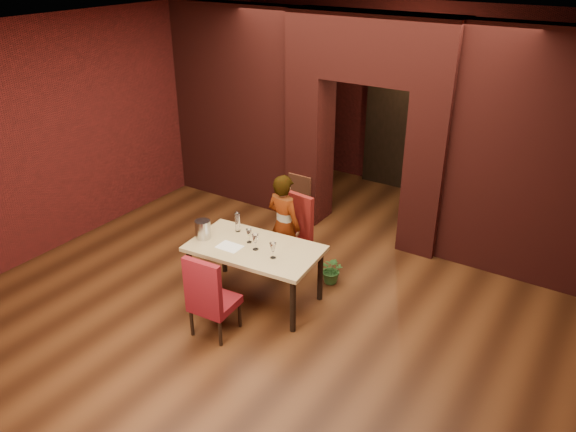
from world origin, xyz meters
name	(u,v)px	position (x,y,z in m)	size (l,w,h in m)	color
floor	(292,290)	(0.00, 0.00, 0.00)	(8.00, 8.00, 0.00)	#452411
ceiling	(293,30)	(0.00, 0.00, 3.20)	(7.00, 8.00, 0.04)	silver
wall_back	(419,100)	(0.00, 4.00, 1.60)	(7.00, 0.04, 3.20)	maroon
wall_left	(90,126)	(-3.50, 0.00, 1.60)	(0.04, 8.00, 3.20)	maroon
pillar_left	(310,148)	(-0.95, 2.00, 1.15)	(0.55, 0.55, 2.30)	maroon
pillar_right	(428,173)	(0.95, 2.00, 1.15)	(0.55, 0.55, 2.30)	maroon
lintel	(373,47)	(0.00, 2.00, 2.75)	(2.45, 0.55, 0.90)	maroon
wing_wall_left	(236,107)	(-2.36, 2.00, 1.60)	(2.27, 0.35, 3.20)	maroon
wing_wall_right	(544,162)	(2.36, 2.00, 1.60)	(2.27, 0.35, 3.20)	maroon
vent_panel	(300,190)	(-0.95, 1.71, 0.55)	(0.40, 0.03, 0.50)	#9E4E2E
rear_door	(393,129)	(-0.40, 3.94, 1.05)	(0.90, 0.08, 2.10)	black
rear_door_frame	(392,129)	(-0.40, 3.90, 1.05)	(1.02, 0.04, 2.22)	black
dining_table	(255,273)	(-0.28, -0.39, 0.37)	(1.57, 0.88, 0.74)	tan
chair_far	(288,235)	(-0.32, 0.42, 0.52)	(0.48, 0.48, 1.05)	maroon
chair_near	(214,293)	(-0.28, -1.16, 0.51)	(0.46, 0.46, 1.02)	maroon
person_seated	(284,225)	(-0.34, 0.33, 0.70)	(0.51, 0.34, 1.40)	white
wine_glass_a	(249,236)	(-0.40, -0.33, 0.83)	(0.07, 0.07, 0.18)	silver
wine_glass_b	(255,242)	(-0.23, -0.43, 0.84)	(0.08, 0.08, 0.20)	white
wine_glass_c	(273,250)	(0.05, -0.49, 0.83)	(0.08, 0.08, 0.20)	silver
tasting_sheet	(230,247)	(-0.53, -0.55, 0.74)	(0.29, 0.21, 0.00)	white
wine_bucket	(203,229)	(-0.94, -0.55, 0.85)	(0.19, 0.19, 0.23)	#ABABB2
water_bottle	(238,222)	(-0.70, -0.18, 0.87)	(0.06, 0.06, 0.27)	white
potted_plant	(332,270)	(0.34, 0.44, 0.19)	(0.34, 0.30, 0.38)	#2E6128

